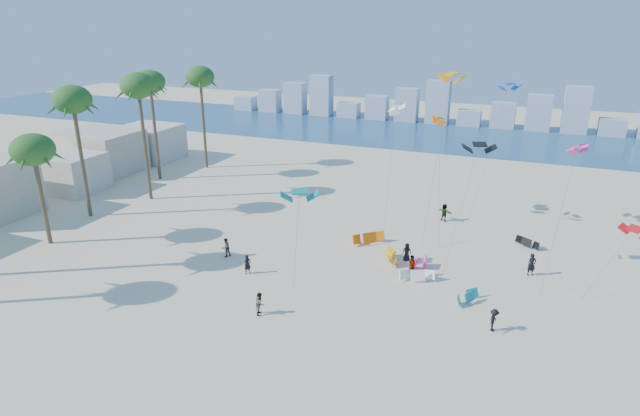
% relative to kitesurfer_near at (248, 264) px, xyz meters
% --- Properties ---
extents(ground, '(220.00, 220.00, 0.00)m').
position_rel_kitesurfer_near_xyz_m(ground, '(1.23, -10.51, -0.82)').
color(ground, beige).
rests_on(ground, ground).
extents(ocean, '(220.00, 220.00, 0.00)m').
position_rel_kitesurfer_near_xyz_m(ocean, '(1.23, 61.49, -0.82)').
color(ocean, navy).
rests_on(ocean, ground).
extents(kitesurfer_near, '(0.66, 0.72, 1.64)m').
position_rel_kitesurfer_near_xyz_m(kitesurfer_near, '(0.00, 0.00, 0.00)').
color(kitesurfer_near, black).
rests_on(kitesurfer_near, ground).
extents(kitesurfer_mid, '(0.87, 0.98, 1.68)m').
position_rel_kitesurfer_near_xyz_m(kitesurfer_mid, '(3.95, -5.20, 0.02)').
color(kitesurfer_mid, gray).
rests_on(kitesurfer_mid, ground).
extents(kitesurfers_far, '(25.99, 20.58, 1.92)m').
position_rel_kitesurfer_near_xyz_m(kitesurfers_far, '(12.21, 7.82, 0.07)').
color(kitesurfers_far, black).
rests_on(kitesurfers_far, ground).
extents(grounded_kites, '(16.56, 14.80, 1.06)m').
position_rel_kitesurfer_near_xyz_m(grounded_kites, '(12.60, 6.94, -0.36)').
color(grounded_kites, orange).
rests_on(grounded_kites, ground).
extents(flying_kites, '(27.76, 23.69, 15.76)m').
position_rel_kitesurfer_near_xyz_m(flying_kites, '(13.18, 12.53, 10.02)').
color(flying_kites, '#0B828A').
rests_on(flying_kites, ground).
extents(palm_row, '(7.96, 44.80, 14.42)m').
position_rel_kitesurfer_near_xyz_m(palm_row, '(-21.29, 5.65, 10.87)').
color(palm_row, brown).
rests_on(palm_row, ground).
extents(beachfront_buildings, '(11.50, 43.00, 6.00)m').
position_rel_kitesurfer_near_xyz_m(beachfront_buildings, '(-32.47, 10.30, 1.85)').
color(beachfront_buildings, beige).
rests_on(beachfront_buildings, ground).
extents(distant_skyline, '(85.00, 3.00, 8.40)m').
position_rel_kitesurfer_near_xyz_m(distant_skyline, '(0.04, 71.49, 2.27)').
color(distant_skyline, '#9EADBF').
rests_on(distant_skyline, ground).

